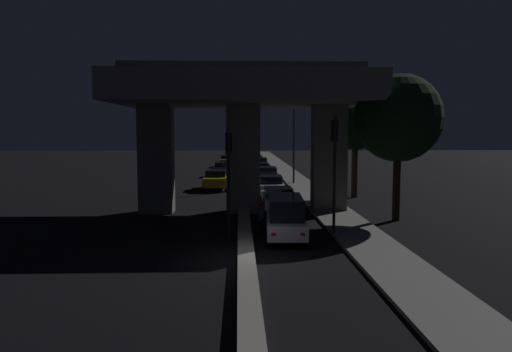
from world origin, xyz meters
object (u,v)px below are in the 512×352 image
at_px(traffic_light_right_of_median, 334,154).
at_px(car_white_third, 271,185).
at_px(car_dark_red_fifth, 260,170).
at_px(car_dark_blue_second_oncoming, 223,169).
at_px(car_white_lead, 285,217).
at_px(car_taxi_yellow_third_oncoming, 227,161).
at_px(street_lamp, 290,126).
at_px(pedestrian_on_sidewalk, 324,192).
at_px(traffic_light_left_of_median, 229,163).
at_px(car_silver_fourth, 267,176).
at_px(car_white_second, 278,198).
at_px(car_dark_green_sixth, 260,165).
at_px(motorcycle_blue_filtering_near, 262,217).
at_px(car_taxi_yellow_lead_oncoming, 216,179).

distance_m(traffic_light_right_of_median, car_white_third, 14.31).
height_order(car_dark_red_fifth, car_dark_blue_second_oncoming, car_dark_red_fifth).
relative_size(traffic_light_right_of_median, car_white_lead, 1.18).
height_order(traffic_light_right_of_median, car_white_lead, traffic_light_right_of_median).
bearing_deg(car_taxi_yellow_third_oncoming, street_lamp, 16.03).
relative_size(car_dark_blue_second_oncoming, pedestrian_on_sidewalk, 2.28).
relative_size(car_white_lead, pedestrian_on_sidewalk, 2.59).
bearing_deg(traffic_light_right_of_median, car_taxi_yellow_third_oncoming, 97.75).
distance_m(traffic_light_left_of_median, car_silver_fourth, 20.37).
relative_size(traffic_light_left_of_median, street_lamp, 0.56).
bearing_deg(car_white_third, car_white_second, -178.66).
bearing_deg(car_dark_green_sixth, car_white_third, -179.43).
distance_m(car_white_second, car_dark_red_fifth, 20.69).
bearing_deg(street_lamp, motorcycle_blue_filtering_near, -99.84).
xyz_separation_m(car_dark_blue_second_oncoming, car_taxi_yellow_third_oncoming, (0.11, 13.49, 0.02)).
xyz_separation_m(traffic_light_left_of_median, car_taxi_yellow_lead_oncoming, (-1.42, 18.11, -2.54)).
height_order(street_lamp, car_white_third, street_lamp).
bearing_deg(car_dark_blue_second_oncoming, car_taxi_yellow_third_oncoming, -177.98).
height_order(traffic_light_left_of_median, traffic_light_right_of_median, traffic_light_right_of_median).
bearing_deg(traffic_light_left_of_median, street_lamp, 76.81).
bearing_deg(car_silver_fourth, car_white_lead, 179.98).
relative_size(street_lamp, car_dark_blue_second_oncoming, 2.15).
distance_m(car_silver_fourth, pedestrian_on_sidewalk, 12.84).
bearing_deg(traffic_light_left_of_median, motorcycle_blue_filtering_near, 44.18).
bearing_deg(car_dark_red_fifth, car_white_lead, 179.30).
bearing_deg(car_taxi_yellow_lead_oncoming, car_dark_blue_second_oncoming, 179.40).
bearing_deg(car_taxi_yellow_third_oncoming, car_dark_red_fifth, 13.81).
bearing_deg(street_lamp, pedestrian_on_sidewalk, -87.56).
relative_size(car_white_second, pedestrian_on_sidewalk, 2.59).
height_order(traffic_light_left_of_median, motorcycle_blue_filtering_near, traffic_light_left_of_median).
bearing_deg(car_taxi_yellow_lead_oncoming, traffic_light_right_of_median, 19.67).
bearing_deg(traffic_light_left_of_median, car_taxi_yellow_lead_oncoming, 94.47).
relative_size(car_silver_fourth, car_taxi_yellow_lead_oncoming, 0.97).
xyz_separation_m(traffic_light_left_of_median, car_silver_fourth, (2.91, 20.01, -2.48)).
height_order(car_white_third, car_dark_red_fifth, car_dark_red_fifth).
distance_m(street_lamp, pedestrian_on_sidewalk, 14.59).
bearing_deg(car_taxi_yellow_lead_oncoming, car_white_lead, 12.58).
distance_m(car_white_second, pedestrian_on_sidewalk, 2.83).
distance_m(car_white_second, car_taxi_yellow_lead_oncoming, 11.70).
bearing_deg(pedestrian_on_sidewalk, car_dark_blue_second_oncoming, 107.07).
xyz_separation_m(traffic_light_left_of_median, motorcycle_blue_filtering_near, (1.57, 1.53, -2.76)).
bearing_deg(street_lamp, car_white_lead, -96.45).
distance_m(car_taxi_yellow_third_oncoming, pedestrian_on_sidewalk, 36.20).
bearing_deg(pedestrian_on_sidewalk, traffic_light_right_of_median, -96.22).
bearing_deg(traffic_light_right_of_median, car_silver_fourth, 95.43).
distance_m(car_white_third, car_silver_fourth, 6.17).
xyz_separation_m(street_lamp, motorcycle_blue_filtering_near, (-3.45, -19.92, -4.56)).
xyz_separation_m(car_white_third, pedestrian_on_sidewalk, (2.81, -6.39, 0.27)).
distance_m(street_lamp, car_white_second, 15.08).
relative_size(traffic_light_right_of_median, car_silver_fourth, 1.33).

